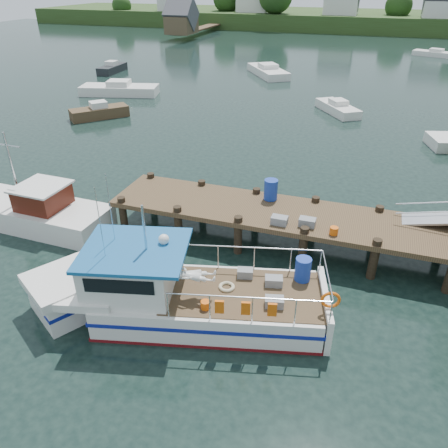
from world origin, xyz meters
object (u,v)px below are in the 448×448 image
(moored_far, at_px, (436,54))
(moored_a, at_px, (120,89))
(moored_d, at_px, (268,71))
(moored_rowboat, at_px, (99,112))
(work_boat, at_px, (30,210))
(dock, at_px, (443,215))
(moored_b, at_px, (338,108))
(moored_e, at_px, (112,68))
(lobster_boat, at_px, (172,294))

(moored_far, xyz_separation_m, moored_a, (-28.56, -32.00, 0.11))
(moored_d, bearing_deg, moored_rowboat, -116.55)
(moored_a, bearing_deg, work_boat, -63.09)
(moored_a, xyz_separation_m, moored_d, (10.54, 12.77, -0.02))
(moored_far, distance_m, moored_d, 26.35)
(dock, distance_m, moored_b, 21.00)
(dock, height_order, moored_rowboat, dock)
(moored_rowboat, height_order, moored_d, moored_rowboat)
(work_boat, bearing_deg, dock, 8.54)
(work_boat, distance_m, moored_far, 57.42)
(moored_b, height_order, moored_e, moored_e)
(moored_a, bearing_deg, moored_far, 53.68)
(work_boat, xyz_separation_m, moored_b, (10.65, 22.17, -0.26))
(lobster_boat, xyz_separation_m, moored_e, (-22.98, 33.99, -0.40))
(work_boat, height_order, moored_a, work_boat)
(work_boat, bearing_deg, moored_e, 117.17)
(moored_rowboat, relative_size, moored_far, 0.68)
(dock, distance_m, work_boat, 16.38)
(moored_far, height_order, moored_d, moored_d)
(dock, xyz_separation_m, lobster_boat, (-7.88, -5.44, -1.39))
(lobster_boat, relative_size, moored_a, 1.35)
(moored_b, relative_size, moored_e, 1.05)
(moored_a, height_order, moored_b, moored_a)
(dock, xyz_separation_m, moored_e, (-30.86, 28.56, -1.79))
(moored_b, bearing_deg, moored_rowboat, -136.60)
(moored_rowboat, distance_m, moored_far, 46.92)
(moored_rowboat, bearing_deg, lobster_boat, -69.80)
(lobster_boat, height_order, moored_far, lobster_boat)
(work_boat, distance_m, moored_d, 34.66)
(moored_e, bearing_deg, lobster_boat, -69.16)
(moored_b, bearing_deg, lobster_boat, -75.17)
(moored_rowboat, distance_m, moored_a, 7.33)
(moored_rowboat, xyz_separation_m, moored_a, (-2.38, 6.94, 0.01))
(dock, relative_size, moored_d, 2.31)
(dock, bearing_deg, moored_far, 85.83)
(moored_rowboat, relative_size, moored_d, 0.57)
(moored_b, xyz_separation_m, moored_d, (-8.70, 12.44, 0.06))
(dock, relative_size, moored_far, 2.76)
(dock, relative_size, moored_b, 3.53)
(moored_a, relative_size, moored_d, 1.00)
(moored_b, bearing_deg, moored_a, -158.93)
(moored_far, bearing_deg, moored_b, -101.58)
(dock, xyz_separation_m, moored_b, (-5.53, 20.18, -1.86))
(moored_far, bearing_deg, moored_a, -126.94)
(dock, height_order, work_boat, dock)
(moored_b, bearing_deg, work_boat, -95.58)
(dock, bearing_deg, moored_b, 105.32)
(work_boat, xyz_separation_m, moored_a, (-8.60, 21.84, -0.18))
(lobster_boat, relative_size, work_boat, 1.26)
(moored_rowboat, xyz_separation_m, moored_d, (8.16, 19.71, -0.01))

